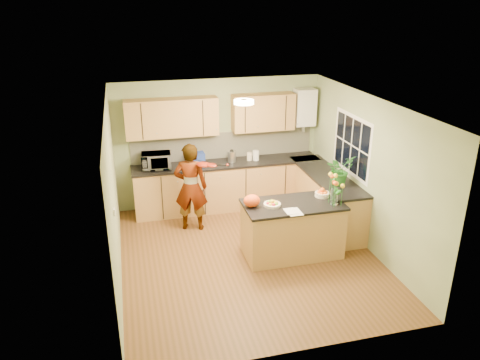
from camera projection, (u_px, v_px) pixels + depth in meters
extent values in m
plane|color=brown|center=(248.00, 256.00, 7.58)|extent=(4.50, 4.50, 0.00)
cube|color=white|center=(249.00, 103.00, 6.66)|extent=(4.00, 4.50, 0.02)
cube|color=gray|center=(218.00, 143.00, 9.15)|extent=(4.00, 0.02, 2.50)
cube|color=gray|center=(303.00, 260.00, 5.09)|extent=(4.00, 0.02, 2.50)
cube|color=gray|center=(113.00, 198.00, 6.66)|extent=(0.02, 4.50, 2.50)
cube|color=gray|center=(367.00, 173.00, 7.58)|extent=(0.02, 4.50, 2.50)
cube|color=tan|center=(227.00, 186.00, 9.19)|extent=(3.60, 0.60, 0.90)
cube|color=black|center=(227.00, 163.00, 9.01)|extent=(3.64, 0.62, 0.04)
cube|color=tan|center=(325.00, 200.00, 8.57)|extent=(0.60, 2.20, 0.90)
cube|color=black|center=(327.00, 176.00, 8.39)|extent=(0.62, 2.24, 0.04)
cube|color=beige|center=(224.00, 145.00, 9.18)|extent=(3.60, 0.02, 0.52)
cube|color=tan|center=(172.00, 118.00, 8.57)|extent=(1.70, 0.34, 0.70)
cube|color=tan|center=(263.00, 112.00, 8.97)|extent=(1.20, 0.34, 0.70)
cube|color=white|center=(304.00, 107.00, 9.16)|extent=(0.40, 0.30, 0.72)
cylinder|color=silver|center=(303.00, 127.00, 9.30)|extent=(0.06, 0.06, 0.20)
cube|color=white|center=(352.00, 145.00, 8.01)|extent=(0.01, 1.30, 1.05)
cube|color=black|center=(351.00, 145.00, 8.01)|extent=(0.01, 1.18, 0.92)
cube|color=white|center=(114.00, 212.00, 6.11)|extent=(0.02, 0.09, 0.09)
cylinder|color=#FFEABF|center=(244.00, 102.00, 6.95)|extent=(0.30, 0.30, 0.06)
cylinder|color=white|center=(244.00, 100.00, 6.94)|extent=(0.10, 0.10, 0.02)
cube|color=tan|center=(292.00, 230.00, 7.50)|extent=(1.53, 0.76, 0.86)
cube|color=black|center=(293.00, 205.00, 7.33)|extent=(1.57, 0.80, 0.04)
cylinder|color=beige|center=(272.00, 205.00, 7.24)|extent=(0.27, 0.27, 0.04)
cylinder|color=beige|center=(322.00, 194.00, 7.57)|extent=(0.24, 0.24, 0.07)
cylinder|color=silver|center=(334.00, 197.00, 7.25)|extent=(0.12, 0.12, 0.25)
ellipsoid|color=#EC4813|center=(252.00, 201.00, 7.18)|extent=(0.29, 0.26, 0.20)
cube|color=white|center=(294.00, 212.00, 7.03)|extent=(0.21, 0.28, 0.01)
imported|color=tan|center=(191.00, 187.00, 8.21)|extent=(0.67, 0.53, 1.60)
imported|color=white|center=(156.00, 161.00, 8.64)|extent=(0.56, 0.40, 0.30)
cube|color=navy|center=(196.00, 159.00, 8.82)|extent=(0.31, 0.23, 0.24)
cylinder|color=silver|center=(232.00, 157.00, 8.99)|extent=(0.16, 0.16, 0.22)
sphere|color=black|center=(232.00, 149.00, 8.94)|extent=(0.08, 0.08, 0.08)
cylinder|color=beige|center=(249.00, 156.00, 9.09)|extent=(0.13, 0.13, 0.16)
cylinder|color=white|center=(256.00, 155.00, 9.10)|extent=(0.14, 0.14, 0.19)
imported|color=#2A7426|center=(340.00, 170.00, 7.88)|extent=(0.56, 0.53, 0.51)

